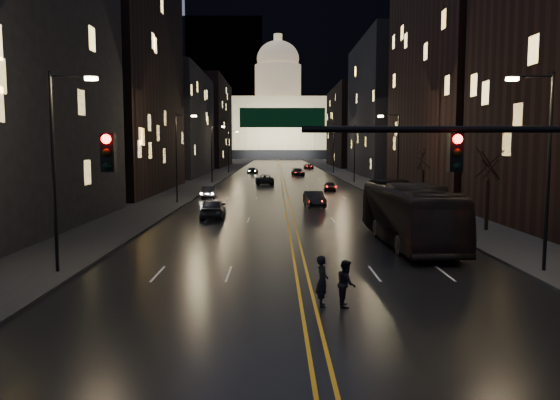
{
  "coord_description": "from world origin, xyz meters",
  "views": [
    {
      "loc": [
        -1.18,
        -14.19,
        5.77
      ],
      "look_at": [
        -0.97,
        11.56,
        3.22
      ],
      "focal_mm": 35.0,
      "sensor_mm": 36.0,
      "label": 1
    }
  ],
  "objects_px": {
    "receding_car_a": "(314,199)",
    "oncoming_car_a": "(213,208)",
    "oncoming_car_b": "(209,192)",
    "pedestrian_b": "(346,283)",
    "pedestrian_a": "(322,281)",
    "traffic_signal": "(546,172)",
    "bus": "(409,214)"
  },
  "relations": [
    {
      "from": "receding_car_a",
      "to": "oncoming_car_a",
      "type": "bearing_deg",
      "value": -143.81
    },
    {
      "from": "oncoming_car_b",
      "to": "pedestrian_b",
      "type": "bearing_deg",
      "value": 101.56
    },
    {
      "from": "oncoming_car_a",
      "to": "pedestrian_a",
      "type": "xyz_separation_m",
      "value": [
        6.73,
        -24.45,
        0.12
      ]
    },
    {
      "from": "pedestrian_b",
      "to": "oncoming_car_b",
      "type": "bearing_deg",
      "value": 15.94
    },
    {
      "from": "traffic_signal",
      "to": "pedestrian_b",
      "type": "xyz_separation_m",
      "value": [
        -4.55,
        5.0,
        -4.25
      ]
    },
    {
      "from": "receding_car_a",
      "to": "pedestrian_b",
      "type": "bearing_deg",
      "value": -97.31
    },
    {
      "from": "oncoming_car_a",
      "to": "pedestrian_b",
      "type": "bearing_deg",
      "value": 104.76
    },
    {
      "from": "oncoming_car_b",
      "to": "pedestrian_a",
      "type": "xyz_separation_m",
      "value": [
        9.0,
        -40.75,
        0.25
      ]
    },
    {
      "from": "pedestrian_a",
      "to": "bus",
      "type": "bearing_deg",
      "value": -28.89
    },
    {
      "from": "traffic_signal",
      "to": "receding_car_a",
      "type": "relative_size",
      "value": 3.79
    },
    {
      "from": "oncoming_car_a",
      "to": "receding_car_a",
      "type": "height_order",
      "value": "oncoming_car_a"
    },
    {
      "from": "oncoming_car_b",
      "to": "traffic_signal",
      "type": "bearing_deg",
      "value": 105.43
    },
    {
      "from": "traffic_signal",
      "to": "pedestrian_a",
      "type": "bearing_deg",
      "value": 137.21
    },
    {
      "from": "pedestrian_a",
      "to": "traffic_signal",
      "type": "bearing_deg",
      "value": -135.56
    },
    {
      "from": "receding_car_a",
      "to": "pedestrian_b",
      "type": "relative_size",
      "value": 2.67
    },
    {
      "from": "traffic_signal",
      "to": "pedestrian_a",
      "type": "relative_size",
      "value": 9.28
    },
    {
      "from": "oncoming_car_a",
      "to": "pedestrian_b",
      "type": "height_order",
      "value": "pedestrian_b"
    },
    {
      "from": "oncoming_car_b",
      "to": "pedestrian_a",
      "type": "bearing_deg",
      "value": 100.41
    },
    {
      "from": "bus",
      "to": "pedestrian_b",
      "type": "bearing_deg",
      "value": -114.19
    },
    {
      "from": "oncoming_car_b",
      "to": "receding_car_a",
      "type": "distance_m",
      "value": 13.96
    },
    {
      "from": "oncoming_car_a",
      "to": "pedestrian_b",
      "type": "relative_size",
      "value": 2.79
    },
    {
      "from": "receding_car_a",
      "to": "pedestrian_b",
      "type": "distance_m",
      "value": 32.18
    },
    {
      "from": "pedestrian_b",
      "to": "pedestrian_a",
      "type": "bearing_deg",
      "value": 92.34
    },
    {
      "from": "oncoming_car_a",
      "to": "pedestrian_b",
      "type": "xyz_separation_m",
      "value": [
        7.59,
        -24.45,
        0.04
      ]
    },
    {
      "from": "oncoming_car_a",
      "to": "oncoming_car_b",
      "type": "distance_m",
      "value": 16.46
    },
    {
      "from": "oncoming_car_b",
      "to": "pedestrian_b",
      "type": "distance_m",
      "value": 41.93
    },
    {
      "from": "oncoming_car_b",
      "to": "bus",
      "type": "bearing_deg",
      "value": 116.17
    },
    {
      "from": "traffic_signal",
      "to": "pedestrian_b",
      "type": "bearing_deg",
      "value": 132.25
    },
    {
      "from": "bus",
      "to": "receding_car_a",
      "type": "height_order",
      "value": "bus"
    },
    {
      "from": "oncoming_car_a",
      "to": "bus",
      "type": "bearing_deg",
      "value": 134.71
    },
    {
      "from": "bus",
      "to": "pedestrian_a",
      "type": "height_order",
      "value": "bus"
    },
    {
      "from": "traffic_signal",
      "to": "oncoming_car_b",
      "type": "bearing_deg",
      "value": 107.48
    }
  ]
}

